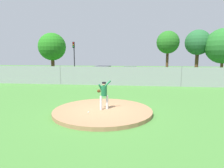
{
  "coord_description": "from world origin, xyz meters",
  "views": [
    {
      "loc": [
        1.81,
        -10.58,
        3.22
      ],
      "look_at": [
        0.19,
        2.72,
        1.23
      ],
      "focal_mm": 31.86,
      "sensor_mm": 36.0,
      "label": 1
    }
  ],
  "objects_px": {
    "baseball": "(88,112)",
    "parked_car_navy": "(77,74)",
    "parked_car_charcoal": "(130,74)",
    "parked_car_red": "(103,73)",
    "parked_car_teal": "(219,75)",
    "traffic_light_near": "(74,53)",
    "traffic_cone_orange": "(66,76)",
    "pitcher_youth": "(104,93)",
    "parked_car_slate": "(34,73)"
  },
  "relations": [
    {
      "from": "baseball",
      "to": "parked_car_slate",
      "type": "xyz_separation_m",
      "value": [
        -11.1,
        15.25,
        0.52
      ]
    },
    {
      "from": "parked_car_red",
      "to": "traffic_light_near",
      "type": "distance_m",
      "value": 7.31
    },
    {
      "from": "parked_car_slate",
      "to": "parked_car_charcoal",
      "type": "bearing_deg",
      "value": 0.23
    },
    {
      "from": "pitcher_youth",
      "to": "parked_car_teal",
      "type": "xyz_separation_m",
      "value": [
        11.81,
        14.84,
        -0.4
      ]
    },
    {
      "from": "baseball",
      "to": "parked_car_navy",
      "type": "distance_m",
      "value": 15.76
    },
    {
      "from": "traffic_cone_orange",
      "to": "traffic_light_near",
      "type": "height_order",
      "value": "traffic_light_near"
    },
    {
      "from": "pitcher_youth",
      "to": "parked_car_red",
      "type": "xyz_separation_m",
      "value": [
        -2.51,
        14.31,
        -0.3
      ]
    },
    {
      "from": "pitcher_youth",
      "to": "parked_car_charcoal",
      "type": "xyz_separation_m",
      "value": [
        1.02,
        14.49,
        -0.36
      ]
    },
    {
      "from": "pitcher_youth",
      "to": "baseball",
      "type": "height_order",
      "value": "pitcher_youth"
    },
    {
      "from": "parked_car_navy",
      "to": "traffic_cone_orange",
      "type": "height_order",
      "value": "parked_car_navy"
    },
    {
      "from": "baseball",
      "to": "parked_car_navy",
      "type": "bearing_deg",
      "value": 108.77
    },
    {
      "from": "parked_car_teal",
      "to": "baseball",
      "type": "bearing_deg",
      "value": -128.59
    },
    {
      "from": "baseball",
      "to": "parked_car_red",
      "type": "height_order",
      "value": "parked_car_red"
    },
    {
      "from": "baseball",
      "to": "parked_car_navy",
      "type": "height_order",
      "value": "parked_car_navy"
    },
    {
      "from": "parked_car_red",
      "to": "baseball",
      "type": "bearing_deg",
      "value": -83.12
    },
    {
      "from": "parked_car_teal",
      "to": "traffic_light_near",
      "type": "bearing_deg",
      "value": 168.47
    },
    {
      "from": "baseball",
      "to": "traffic_cone_orange",
      "type": "bearing_deg",
      "value": 113.56
    },
    {
      "from": "parked_car_navy",
      "to": "parked_car_charcoal",
      "type": "distance_m",
      "value": 6.78
    },
    {
      "from": "parked_car_charcoal",
      "to": "parked_car_slate",
      "type": "bearing_deg",
      "value": -179.77
    },
    {
      "from": "parked_car_charcoal",
      "to": "parked_car_red",
      "type": "relative_size",
      "value": 0.88
    },
    {
      "from": "parked_car_charcoal",
      "to": "baseball",
      "type": "bearing_deg",
      "value": -96.35
    },
    {
      "from": "baseball",
      "to": "parked_car_red",
      "type": "xyz_separation_m",
      "value": [
        -1.83,
        15.13,
        0.61
      ]
    },
    {
      "from": "parked_car_charcoal",
      "to": "traffic_cone_orange",
      "type": "distance_m",
      "value": 9.07
    },
    {
      "from": "parked_car_teal",
      "to": "parked_car_navy",
      "type": "bearing_deg",
      "value": -177.57
    },
    {
      "from": "parked_car_navy",
      "to": "parked_car_charcoal",
      "type": "height_order",
      "value": "parked_car_charcoal"
    },
    {
      "from": "traffic_cone_orange",
      "to": "traffic_light_near",
      "type": "distance_m",
      "value": 4.4
    },
    {
      "from": "pitcher_youth",
      "to": "parked_car_red",
      "type": "bearing_deg",
      "value": 99.94
    },
    {
      "from": "parked_car_teal",
      "to": "parked_car_slate",
      "type": "bearing_deg",
      "value": -179.02
    },
    {
      "from": "parked_car_navy",
      "to": "traffic_light_near",
      "type": "distance_m",
      "value": 5.75
    },
    {
      "from": "parked_car_slate",
      "to": "parked_car_teal",
      "type": "relative_size",
      "value": 0.98
    },
    {
      "from": "pitcher_youth",
      "to": "parked_car_navy",
      "type": "bearing_deg",
      "value": 112.2
    },
    {
      "from": "parked_car_teal",
      "to": "traffic_cone_orange",
      "type": "relative_size",
      "value": 7.71
    },
    {
      "from": "pitcher_youth",
      "to": "parked_car_slate",
      "type": "relative_size",
      "value": 0.39
    },
    {
      "from": "baseball",
      "to": "parked_car_charcoal",
      "type": "bearing_deg",
      "value": 83.65
    },
    {
      "from": "parked_car_charcoal",
      "to": "traffic_light_near",
      "type": "bearing_deg",
      "value": 153.48
    },
    {
      "from": "traffic_cone_orange",
      "to": "parked_car_teal",
      "type": "bearing_deg",
      "value": -2.84
    },
    {
      "from": "baseball",
      "to": "pitcher_youth",
      "type": "bearing_deg",
      "value": 50.2
    },
    {
      "from": "parked_car_charcoal",
      "to": "parked_car_teal",
      "type": "distance_m",
      "value": 10.8
    },
    {
      "from": "parked_car_red",
      "to": "traffic_light_near",
      "type": "xyz_separation_m",
      "value": [
        -5.13,
        4.5,
        2.63
      ]
    },
    {
      "from": "parked_car_navy",
      "to": "parked_car_red",
      "type": "relative_size",
      "value": 0.93
    },
    {
      "from": "pitcher_youth",
      "to": "parked_car_navy",
      "type": "height_order",
      "value": "pitcher_youth"
    },
    {
      "from": "parked_car_charcoal",
      "to": "parked_car_teal",
      "type": "relative_size",
      "value": 0.98
    },
    {
      "from": "parked_car_teal",
      "to": "traffic_light_near",
      "type": "height_order",
      "value": "traffic_light_near"
    },
    {
      "from": "parked_car_navy",
      "to": "parked_car_red",
      "type": "distance_m",
      "value": 3.25
    },
    {
      "from": "baseball",
      "to": "parked_car_charcoal",
      "type": "height_order",
      "value": "parked_car_charcoal"
    },
    {
      "from": "parked_car_navy",
      "to": "parked_car_teal",
      "type": "relative_size",
      "value": 1.04
    },
    {
      "from": "traffic_cone_orange",
      "to": "parked_car_red",
      "type": "bearing_deg",
      "value": -15.56
    },
    {
      "from": "parked_car_red",
      "to": "parked_car_teal",
      "type": "relative_size",
      "value": 1.11
    },
    {
      "from": "parked_car_teal",
      "to": "traffic_cone_orange",
      "type": "xyz_separation_m",
      "value": [
        -19.75,
        0.98,
        -0.49
      ]
    },
    {
      "from": "parked_car_slate",
      "to": "traffic_light_near",
      "type": "height_order",
      "value": "traffic_light_near"
    }
  ]
}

